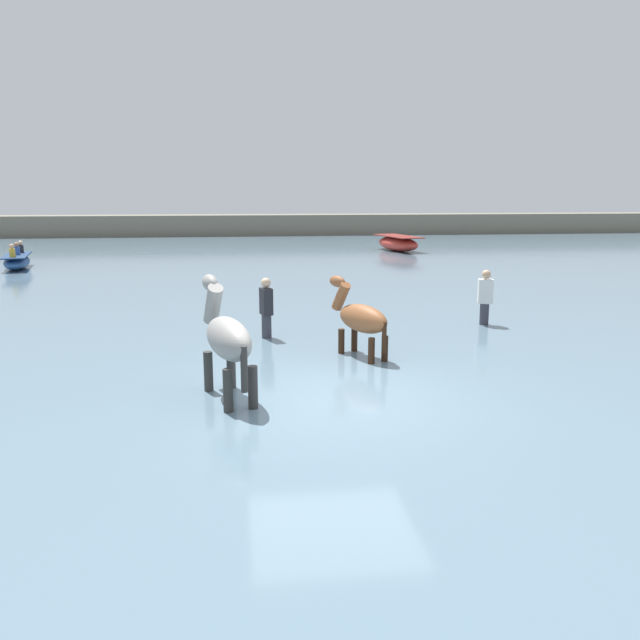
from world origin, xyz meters
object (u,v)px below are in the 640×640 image
(person_onlooker_right, at_px, (266,315))
(horse_lead_grey, at_px, (227,341))
(horse_trailing_chestnut, at_px, (360,320))
(boat_far_inshore, at_px, (398,243))
(person_wading_close, at_px, (485,304))
(boat_far_offshore, at_px, (17,261))

(person_onlooker_right, bearing_deg, horse_lead_grey, -100.88)
(horse_lead_grey, relative_size, person_onlooker_right, 1.29)
(horse_trailing_chestnut, bearing_deg, boat_far_inshore, 74.03)
(boat_far_inshore, distance_m, person_onlooker_right, 19.85)
(horse_lead_grey, distance_m, person_wading_close, 7.22)
(horse_trailing_chestnut, relative_size, person_onlooker_right, 1.10)
(boat_far_inshore, bearing_deg, horse_trailing_chestnut, -105.97)
(horse_trailing_chestnut, distance_m, boat_far_offshore, 18.21)
(horse_lead_grey, xyz_separation_m, horse_trailing_chestnut, (2.34, 2.08, -0.18))
(horse_trailing_chestnut, relative_size, boat_far_offshore, 0.58)
(horse_lead_grey, bearing_deg, person_onlooker_right, 79.12)
(boat_far_offshore, relative_size, boat_far_inshore, 0.86)
(boat_far_inshore, xyz_separation_m, person_onlooker_right, (-7.38, -18.43, 0.10))
(horse_lead_grey, distance_m, person_onlooker_right, 3.89)
(boat_far_offshore, distance_m, person_wading_close, 18.62)
(boat_far_offshore, height_order, person_wading_close, person_wading_close)
(horse_lead_grey, xyz_separation_m, boat_far_offshore, (-8.27, 16.88, -0.56))
(person_onlooker_right, bearing_deg, person_wading_close, 8.06)
(boat_far_inshore, bearing_deg, boat_far_offshore, -161.92)
(horse_trailing_chestnut, distance_m, person_onlooker_right, 2.36)
(horse_lead_grey, height_order, person_wading_close, horse_lead_grey)
(boat_far_inshore, bearing_deg, horse_lead_grey, -110.04)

